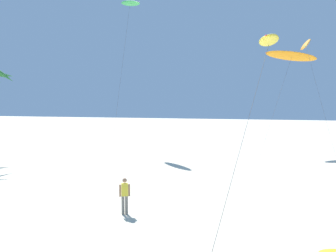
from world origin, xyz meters
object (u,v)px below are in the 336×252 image
Objects in this scene: flying_kite_5 at (130,3)px; person_foreground_walker at (125,194)px; flying_kite_3 at (306,44)px; flying_kite_0 at (292,56)px; flying_kite_1 at (269,41)px.

flying_kite_5 is 30.75m from person_foreground_walker.
flying_kite_3 is 31.28m from person_foreground_walker.
flying_kite_0 is 30.94m from person_foreground_walker.
flying_kite_3 reaches higher than flying_kite_1.
flying_kite_0 is 24.77m from flying_kite_1.
flying_kite_3 is 20.28m from flying_kite_5.
flying_kite_0 is at bearing 79.79° from person_foreground_walker.
flying_kite_1 is (0.67, -24.64, -2.39)m from flying_kite_0.
flying_kite_0 is at bearing 17.93° from flying_kite_5.
flying_kite_5 is at bearing 117.76° from person_foreground_walker.
person_foreground_walker is at bearing -100.21° from flying_kite_0.
flying_kite_5 is at bearing 133.65° from flying_kite_1.
person_foreground_walker is at bearing -144.05° from flying_kite_1.
flying_kite_1 is 27.63m from flying_kite_5.
flying_kite_5 is (-17.45, -5.65, 6.23)m from flying_kite_0.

